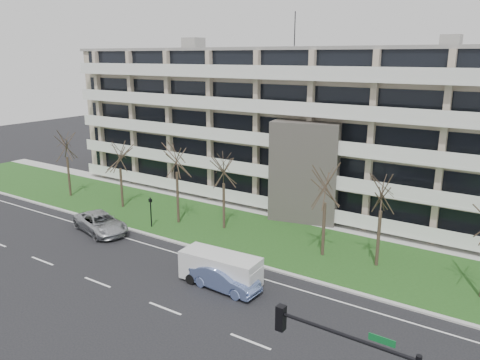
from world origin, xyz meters
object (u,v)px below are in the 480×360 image
Objects in this scene: silver_pickup at (101,223)px; pedestrian_signal at (151,208)px; blue_sedan at (225,278)px; white_van at (221,267)px.

pedestrian_signal is at bearing -25.68° from silver_pickup.
blue_sedan is 1.76× the size of pedestrian_signal.
white_van is at bearing -83.16° from silver_pickup.
pedestrian_signal is (-11.84, 5.61, 0.95)m from blue_sedan.
blue_sedan is at bearing -15.25° from pedestrian_signal.
silver_pickup is 14.78m from blue_sedan.
pedestrian_signal is at bearing 66.95° from blue_sedan.
silver_pickup is 1.08× the size of white_van.
blue_sedan is (14.58, -2.39, -0.03)m from silver_pickup.
silver_pickup is at bearing -120.37° from pedestrian_signal.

